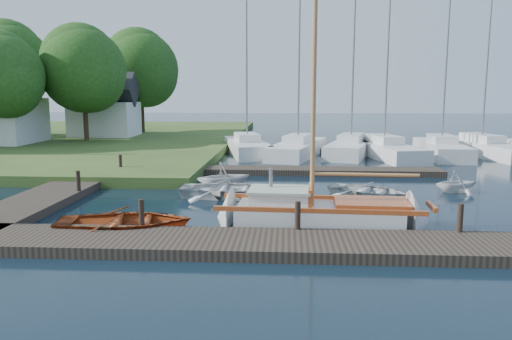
# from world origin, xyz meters

# --- Properties ---
(ground) EXTENTS (160.00, 160.00, 0.00)m
(ground) POSITION_xyz_m (0.00, 0.00, 0.00)
(ground) COLOR black
(ground) RESTS_ON ground
(near_dock) EXTENTS (18.00, 2.20, 0.30)m
(near_dock) POSITION_xyz_m (0.00, -6.00, 0.15)
(near_dock) COLOR black
(near_dock) RESTS_ON ground
(left_dock) EXTENTS (2.20, 18.00, 0.30)m
(left_dock) POSITION_xyz_m (-8.00, 2.00, 0.15)
(left_dock) COLOR black
(left_dock) RESTS_ON ground
(far_dock) EXTENTS (14.00, 1.60, 0.30)m
(far_dock) POSITION_xyz_m (2.00, 6.50, 0.15)
(far_dock) COLOR black
(far_dock) RESTS_ON ground
(pontoon) EXTENTS (30.00, 1.60, 0.30)m
(pontoon) POSITION_xyz_m (10.00, 16.00, 0.15)
(pontoon) COLOR black
(pontoon) RESTS_ON ground
(mooring_post_1) EXTENTS (0.16, 0.16, 0.80)m
(mooring_post_1) POSITION_xyz_m (-3.00, -5.00, 0.70)
(mooring_post_1) COLOR black
(mooring_post_1) RESTS_ON near_dock
(mooring_post_2) EXTENTS (0.16, 0.16, 0.80)m
(mooring_post_2) POSITION_xyz_m (1.50, -5.00, 0.70)
(mooring_post_2) COLOR black
(mooring_post_2) RESTS_ON near_dock
(mooring_post_3) EXTENTS (0.16, 0.16, 0.80)m
(mooring_post_3) POSITION_xyz_m (6.00, -5.00, 0.70)
(mooring_post_3) COLOR black
(mooring_post_3) RESTS_ON near_dock
(mooring_post_4) EXTENTS (0.16, 0.16, 0.80)m
(mooring_post_4) POSITION_xyz_m (-7.00, 0.00, 0.70)
(mooring_post_4) COLOR black
(mooring_post_4) RESTS_ON left_dock
(mooring_post_5) EXTENTS (0.16, 0.16, 0.80)m
(mooring_post_5) POSITION_xyz_m (-7.00, 5.00, 0.70)
(mooring_post_5) COLOR black
(mooring_post_5) RESTS_ON left_dock
(sailboat) EXTENTS (7.23, 2.29, 9.83)m
(sailboat) POSITION_xyz_m (2.33, -3.66, 0.34)
(sailboat) COLOR silver
(sailboat) RESTS_ON ground
(dinghy) EXTENTS (4.35, 3.40, 0.82)m
(dinghy) POSITION_xyz_m (-3.66, -4.57, 0.41)
(dinghy) COLOR maroon
(dinghy) RESTS_ON ground
(tender_a) EXTENTS (4.01, 2.90, 0.82)m
(tender_a) POSITION_xyz_m (-1.11, 0.59, 0.41)
(tender_a) COLOR silver
(tender_a) RESTS_ON ground
(tender_b) EXTENTS (3.06, 2.91, 1.26)m
(tender_b) POSITION_xyz_m (-1.52, 2.33, 0.63)
(tender_b) COLOR silver
(tender_b) RESTS_ON ground
(tender_c) EXTENTS (3.94, 3.64, 0.66)m
(tender_c) POSITION_xyz_m (4.42, 1.00, 0.33)
(tender_c) COLOR silver
(tender_c) RESTS_ON ground
(tender_d) EXTENTS (2.36, 2.19, 1.02)m
(tender_d) POSITION_xyz_m (8.25, 2.15, 0.51)
(tender_d) COLOR silver
(tender_d) RESTS_ON ground
(marina_boat_0) EXTENTS (3.94, 8.10, 11.17)m
(marina_boat_0) POSITION_xyz_m (-1.53, 14.44, 0.57)
(marina_boat_0) COLOR silver
(marina_boat_0) RESTS_ON ground
(marina_boat_1) EXTENTS (4.27, 8.59, 10.00)m
(marina_boat_1) POSITION_xyz_m (1.88, 13.71, 0.56)
(marina_boat_1) COLOR silver
(marina_boat_1) RESTS_ON ground
(marina_boat_2) EXTENTS (4.34, 8.31, 10.18)m
(marina_boat_2) POSITION_xyz_m (5.39, 14.37, 0.56)
(marina_boat_2) COLOR silver
(marina_boat_2) RESTS_ON ground
(marina_boat_3) EXTENTS (3.97, 9.14, 12.10)m
(marina_boat_3) POSITION_xyz_m (7.42, 13.61, 0.58)
(marina_boat_3) COLOR silver
(marina_boat_3) RESTS_ON ground
(marina_boat_4) EXTENTS (2.66, 7.93, 9.82)m
(marina_boat_4) POSITION_xyz_m (11.18, 14.06, 0.56)
(marina_boat_4) COLOR silver
(marina_boat_4) RESTS_ON ground
(marina_boat_5) EXTENTS (4.15, 9.28, 11.59)m
(marina_boat_5) POSITION_xyz_m (14.00, 14.85, 0.57)
(marina_boat_5) COLOR silver
(marina_boat_5) RESTS_ON ground
(house_c) EXTENTS (5.25, 4.00, 5.28)m
(house_c) POSITION_xyz_m (-14.00, 22.00, 2.58)
(house_c) COLOR silver
(house_c) RESTS_ON shore
(tree_2) EXTENTS (5.83, 5.75, 7.82)m
(tree_2) POSITION_xyz_m (-18.00, 14.05, 5.25)
(tree_2) COLOR #332114
(tree_2) RESTS_ON shore
(tree_3) EXTENTS (6.41, 6.38, 8.74)m
(tree_3) POSITION_xyz_m (-14.00, 18.05, 5.81)
(tree_3) COLOR #332114
(tree_3) RESTS_ON shore
(tree_4) EXTENTS (7.01, 7.01, 9.66)m
(tree_4) POSITION_xyz_m (-22.00, 22.05, 6.37)
(tree_4) COLOR #332114
(tree_4) RESTS_ON shore
(tree_7) EXTENTS (6.83, 6.83, 9.38)m
(tree_7) POSITION_xyz_m (-12.00, 26.05, 6.20)
(tree_7) COLOR #332114
(tree_7) RESTS_ON shore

